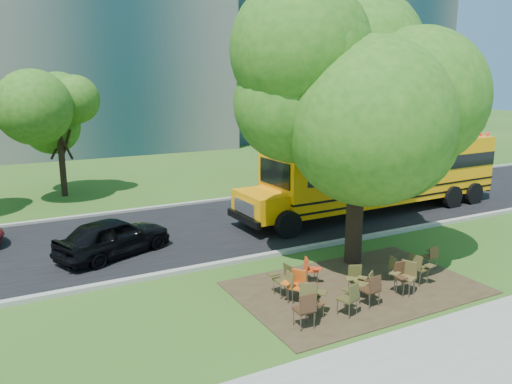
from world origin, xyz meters
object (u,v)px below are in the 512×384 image
chair_11 (367,282)px  chair_15 (294,284)px  chair_2 (350,296)px  chair_6 (406,274)px  chair_1 (311,296)px  school_bus (382,171)px  chair_13 (431,255)px  black_car (114,237)px  chair_0 (306,307)px  chair_14 (313,300)px  chair_4 (372,287)px  chair_10 (310,268)px  chair_8 (284,277)px  chair_5 (403,275)px  main_tree (360,105)px  chair_3 (355,277)px  chair_12 (397,266)px  chair_9 (296,283)px  chair_7 (419,266)px

chair_11 → chair_15: (-1.90, 0.77, 0.05)m
chair_2 → chair_6: chair_6 is taller
chair_1 → school_bus: bearing=87.8°
chair_13 → chair_15: 5.19m
chair_15 → school_bus: bearing=130.2°
chair_1 → black_car: (-3.44, 6.99, 0.09)m
chair_0 → chair_1: chair_1 is taller
chair_2 → chair_14: size_ratio=1.12×
chair_11 → chair_13: 3.38m
chair_4 → chair_10: chair_4 is taller
chair_2 → chair_14: bearing=141.4°
chair_8 → chair_5: bearing=-118.6°
chair_11 → school_bus: bearing=10.7°
main_tree → chair_3: size_ratio=10.50×
chair_1 → black_car: 7.79m
chair_10 → chair_15: size_ratio=0.89×
chair_12 → chair_15: 3.51m
chair_3 → chair_10: chair_3 is taller
chair_10 → black_car: 6.93m
chair_9 → chair_3: bearing=-137.8°
chair_9 → chair_10: size_ratio=1.16×
chair_3 → chair_14: (-1.91, -0.70, -0.02)m
chair_3 → chair_10: 1.43m
chair_8 → chair_13: 5.23m
chair_9 → chair_10: bearing=-86.3°
chair_0 → chair_6: (3.65, 0.41, 0.01)m
chair_8 → chair_15: 0.51m
main_tree → chair_9: 5.93m
chair_7 → chair_12: (-0.39, 0.50, -0.11)m
chair_0 → chair_12: 4.21m
main_tree → chair_2: bearing=-129.7°
chair_9 → chair_14: size_ratio=1.13×
main_tree → chair_11: main_tree is taller
chair_1 → chair_4: chair_1 is taller
chair_0 → chair_9: chair_0 is taller
school_bus → chair_7: school_bus is taller
chair_7 → chair_8: chair_7 is taller
school_bus → chair_14: bearing=-141.7°
chair_10 → black_car: size_ratio=0.19×
chair_3 → chair_13: bearing=-150.1°
chair_0 → chair_8: 1.98m
chair_13 → chair_7: bearing=-150.6°
chair_0 → chair_14: size_ratio=1.18×
chair_0 → chair_14: bearing=43.6°
chair_8 → chair_14: size_ratio=1.15×
chair_5 → chair_3: bearing=-24.6°
main_tree → chair_8: 5.85m
black_car → chair_15: bearing=-172.5°
chair_7 → chair_5: bearing=-82.9°
chair_1 → chair_7: size_ratio=1.01×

